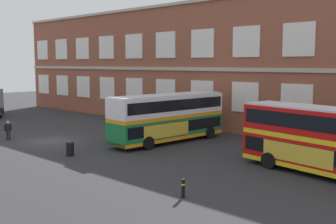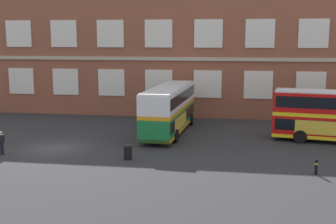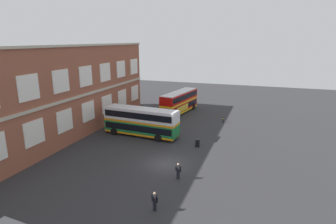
{
  "view_description": "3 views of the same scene",
  "coord_description": "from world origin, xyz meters",
  "px_view_note": "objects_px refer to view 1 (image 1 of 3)",
  "views": [
    {
      "loc": [
        31.51,
        -18.66,
        6.66
      ],
      "look_at": [
        10.12,
        4.09,
        2.98
      ],
      "focal_mm": 44.31,
      "sensor_mm": 36.0,
      "label": 1
    },
    {
      "loc": [
        13.29,
        -30.07,
        8.32
      ],
      "look_at": [
        8.03,
        4.12,
        2.28
      ],
      "focal_mm": 46.36,
      "sensor_mm": 36.0,
      "label": 2
    },
    {
      "loc": [
        -27.23,
        -9.74,
        13.58
      ],
      "look_at": [
        8.15,
        2.69,
        3.79
      ],
      "focal_mm": 29.79,
      "sensor_mm": 36.0,
      "label": 3
    }
  ],
  "objects_px": {
    "station_litter_bin": "(70,149)",
    "safety_bollard_west": "(183,188)",
    "double_decker_near": "(168,117)",
    "double_decker_middle": "(329,141)",
    "waiting_passenger": "(8,130)"
  },
  "relations": [
    {
      "from": "double_decker_near",
      "to": "station_litter_bin",
      "type": "height_order",
      "value": "double_decker_near"
    },
    {
      "from": "double_decker_middle",
      "to": "safety_bollard_west",
      "type": "distance_m",
      "value": 9.68
    },
    {
      "from": "double_decker_middle",
      "to": "safety_bollard_west",
      "type": "xyz_separation_m",
      "value": [
        -3.64,
        -8.81,
        -1.66
      ]
    },
    {
      "from": "safety_bollard_west",
      "to": "station_litter_bin",
      "type": "bearing_deg",
      "value": 173.0
    },
    {
      "from": "waiting_passenger",
      "to": "double_decker_middle",
      "type": "bearing_deg",
      "value": 16.79
    },
    {
      "from": "double_decker_near",
      "to": "station_litter_bin",
      "type": "relative_size",
      "value": 10.83
    },
    {
      "from": "double_decker_near",
      "to": "safety_bollard_west",
      "type": "bearing_deg",
      "value": -43.94
    },
    {
      "from": "double_decker_near",
      "to": "waiting_passenger",
      "type": "height_order",
      "value": "double_decker_near"
    },
    {
      "from": "station_litter_bin",
      "to": "safety_bollard_west",
      "type": "height_order",
      "value": "station_litter_bin"
    },
    {
      "from": "station_litter_bin",
      "to": "safety_bollard_west",
      "type": "distance_m",
      "value": 12.26
    },
    {
      "from": "double_decker_middle",
      "to": "safety_bollard_west",
      "type": "bearing_deg",
      "value": -112.46
    },
    {
      "from": "safety_bollard_west",
      "to": "waiting_passenger",
      "type": "bearing_deg",
      "value": 176.56
    },
    {
      "from": "double_decker_middle",
      "to": "waiting_passenger",
      "type": "distance_m",
      "value": 26.1
    },
    {
      "from": "waiting_passenger",
      "to": "double_decker_near",
      "type": "bearing_deg",
      "value": 39.87
    },
    {
      "from": "double_decker_middle",
      "to": "double_decker_near",
      "type": "bearing_deg",
      "value": 174.35
    }
  ]
}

